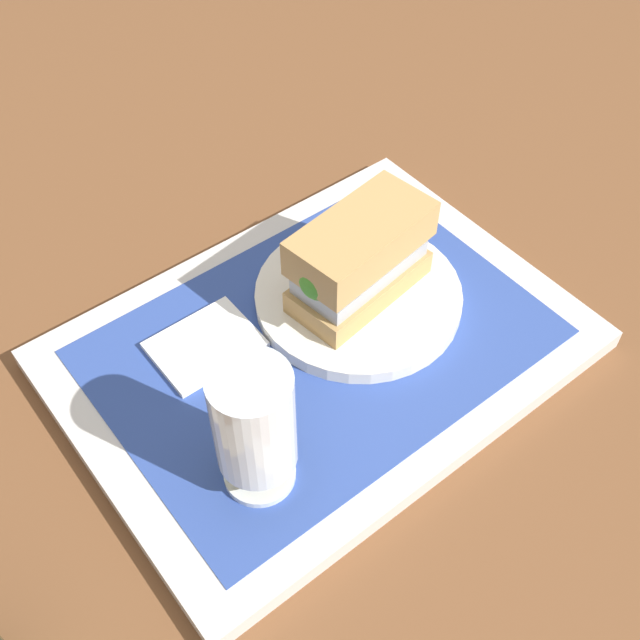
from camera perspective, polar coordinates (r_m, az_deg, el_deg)
ground_plane at (r=0.70m, az=0.00°, el=-2.64°), size 3.00×3.00×0.00m
tray at (r=0.70m, az=0.00°, el=-2.14°), size 0.44×0.32×0.02m
placemat at (r=0.69m, az=0.00°, el=-1.59°), size 0.38×0.27×0.00m
plate at (r=0.71m, az=2.83°, el=1.77°), size 0.19×0.19×0.01m
sandwich at (r=0.68m, az=2.80°, el=4.47°), size 0.14×0.08×0.08m
beer_glass at (r=0.56m, az=-4.84°, el=-7.84°), size 0.06×0.06×0.12m
napkin_folded at (r=0.69m, az=-8.44°, el=-1.83°), size 0.09×0.07×0.01m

